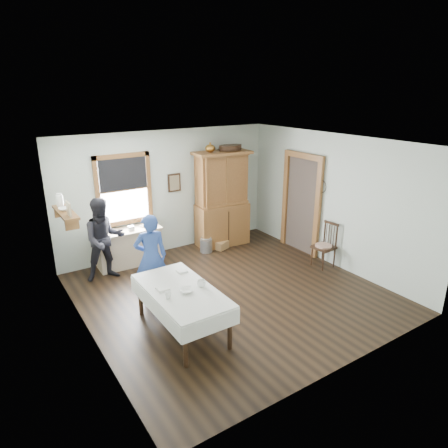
% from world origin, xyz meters
% --- Properties ---
extents(room, '(5.01, 5.01, 2.70)m').
position_xyz_m(room, '(0.00, 0.00, 1.35)').
color(room, black).
rests_on(room, ground).
extents(window, '(1.18, 0.07, 1.48)m').
position_xyz_m(window, '(-1.00, 2.46, 1.63)').
color(window, white).
rests_on(window, room).
extents(doorway, '(0.09, 1.14, 2.22)m').
position_xyz_m(doorway, '(2.46, 0.85, 1.16)').
color(doorway, '#443830').
rests_on(doorway, room).
extents(wall_shelf, '(0.24, 1.00, 0.44)m').
position_xyz_m(wall_shelf, '(-2.37, 1.54, 1.57)').
color(wall_shelf, brown).
rests_on(wall_shelf, room).
extents(framed_picture, '(0.30, 0.04, 0.40)m').
position_xyz_m(framed_picture, '(0.15, 2.46, 1.55)').
color(framed_picture, black).
rests_on(framed_picture, room).
extents(rug_beater, '(0.01, 0.27, 0.27)m').
position_xyz_m(rug_beater, '(2.45, 0.30, 1.72)').
color(rug_beater, black).
rests_on(rug_beater, room).
extents(work_counter, '(1.36, 0.54, 0.77)m').
position_xyz_m(work_counter, '(-1.08, 2.20, 0.39)').
color(work_counter, tan).
rests_on(work_counter, room).
extents(china_hutch, '(1.34, 0.72, 2.20)m').
position_xyz_m(china_hutch, '(1.17, 2.11, 1.10)').
color(china_hutch, brown).
rests_on(china_hutch, room).
extents(dining_table, '(0.93, 1.77, 0.71)m').
position_xyz_m(dining_table, '(-1.29, -0.57, 0.35)').
color(dining_table, silver).
rests_on(dining_table, room).
extents(spindle_chair, '(0.47, 0.47, 0.94)m').
position_xyz_m(spindle_chair, '(2.24, -0.10, 0.47)').
color(spindle_chair, black).
rests_on(spindle_chair, room).
extents(pail, '(0.30, 0.30, 0.30)m').
position_xyz_m(pail, '(0.61, 1.90, 0.15)').
color(pail, '#999CA1').
rests_on(pail, room).
extents(wicker_basket, '(0.36, 0.30, 0.18)m').
position_xyz_m(wicker_basket, '(0.99, 1.85, 0.09)').
color(wicker_basket, '#A3744A').
rests_on(wicker_basket, room).
extents(woman_blue, '(0.59, 0.46, 1.43)m').
position_xyz_m(woman_blue, '(-1.25, 0.63, 0.72)').
color(woman_blue, navy).
rests_on(woman_blue, room).
extents(figure_dark, '(0.77, 0.62, 1.49)m').
position_xyz_m(figure_dark, '(-1.68, 1.83, 0.75)').
color(figure_dark, black).
rests_on(figure_dark, room).
extents(table_cup_a, '(0.17, 0.17, 0.10)m').
position_xyz_m(table_cup_a, '(-1.00, -0.66, 0.76)').
color(table_cup_a, white).
rests_on(table_cup_a, dining_table).
extents(table_cup_b, '(0.11, 0.11, 0.09)m').
position_xyz_m(table_cup_b, '(-1.57, -0.70, 0.75)').
color(table_cup_b, white).
rests_on(table_cup_b, dining_table).
extents(table_bowl, '(0.28, 0.28, 0.06)m').
position_xyz_m(table_bowl, '(-1.27, -0.69, 0.74)').
color(table_bowl, white).
rests_on(table_bowl, dining_table).
extents(counter_book, '(0.25, 0.28, 0.02)m').
position_xyz_m(counter_book, '(-0.77, 2.12, 0.78)').
color(counter_book, '#7D6F53').
rests_on(counter_book, work_counter).
extents(counter_bowl, '(0.23, 0.23, 0.06)m').
position_xyz_m(counter_bowl, '(-0.66, 2.18, 0.80)').
color(counter_bowl, white).
rests_on(counter_bowl, work_counter).
extents(shelf_bowl, '(0.22, 0.22, 0.05)m').
position_xyz_m(shelf_bowl, '(-2.37, 1.55, 1.60)').
color(shelf_bowl, white).
rests_on(shelf_bowl, wall_shelf).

